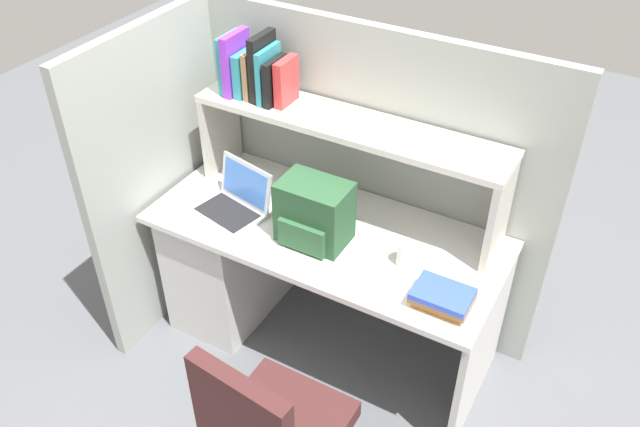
% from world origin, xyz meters
% --- Properties ---
extents(ground_plane, '(8.00, 8.00, 0.00)m').
position_xyz_m(ground_plane, '(0.00, 0.00, 0.00)').
color(ground_plane, '#595B60').
extents(desk, '(1.60, 0.70, 0.73)m').
position_xyz_m(desk, '(-0.39, 0.00, 0.40)').
color(desk, silver).
rests_on(desk, ground_plane).
extents(cubicle_partition_rear, '(1.84, 0.05, 1.55)m').
position_xyz_m(cubicle_partition_rear, '(0.00, 0.38, 0.78)').
color(cubicle_partition_rear, '#939991').
rests_on(cubicle_partition_rear, ground_plane).
extents(cubicle_partition_left, '(0.05, 1.06, 1.55)m').
position_xyz_m(cubicle_partition_left, '(-0.85, -0.05, 0.78)').
color(cubicle_partition_left, '#939991').
rests_on(cubicle_partition_left, ground_plane).
extents(overhead_hutch, '(1.44, 0.28, 0.45)m').
position_xyz_m(overhead_hutch, '(0.00, 0.20, 1.08)').
color(overhead_hutch, '#BCB7AC').
rests_on(overhead_hutch, desk).
extents(reference_books_on_shelf, '(0.32, 0.20, 0.30)m').
position_xyz_m(reference_books_on_shelf, '(-0.47, 0.20, 1.30)').
color(reference_books_on_shelf, teal).
rests_on(reference_books_on_shelf, overhead_hutch).
extents(laptop, '(0.36, 0.31, 0.22)m').
position_xyz_m(laptop, '(-0.43, -0.09, 0.78)').
color(laptop, '#B7BABF').
rests_on(laptop, desk).
extents(backpack, '(0.30, 0.22, 0.29)m').
position_xyz_m(backpack, '(-0.01, -0.08, 0.87)').
color(backpack, '#264C2D').
rests_on(backpack, desk).
extents(computer_mouse, '(0.08, 0.11, 0.03)m').
position_xyz_m(computer_mouse, '(0.39, -0.18, 0.75)').
color(computer_mouse, silver).
rests_on(computer_mouse, desk).
extents(paper_cup, '(0.08, 0.08, 0.11)m').
position_xyz_m(paper_cup, '(0.40, -0.04, 0.78)').
color(paper_cup, white).
rests_on(paper_cup, desk).
extents(desk_book_stack, '(0.23, 0.17, 0.08)m').
position_xyz_m(desk_book_stack, '(0.62, -0.19, 0.77)').
color(desk_book_stack, orange).
rests_on(desk_book_stack, desk).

